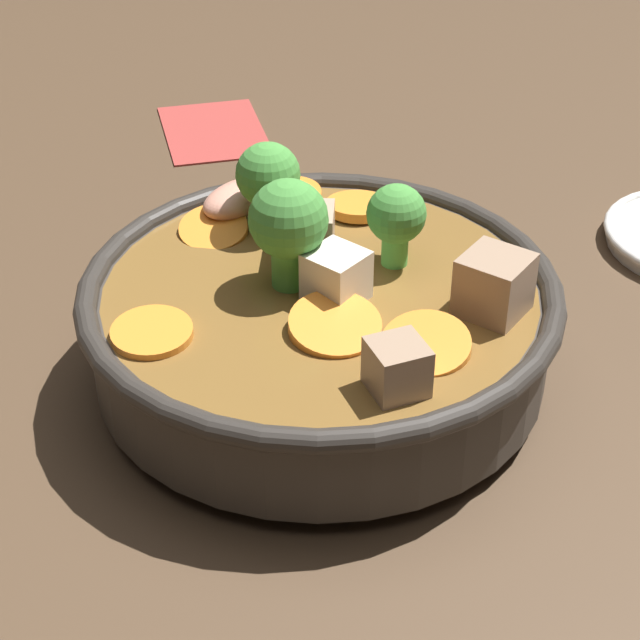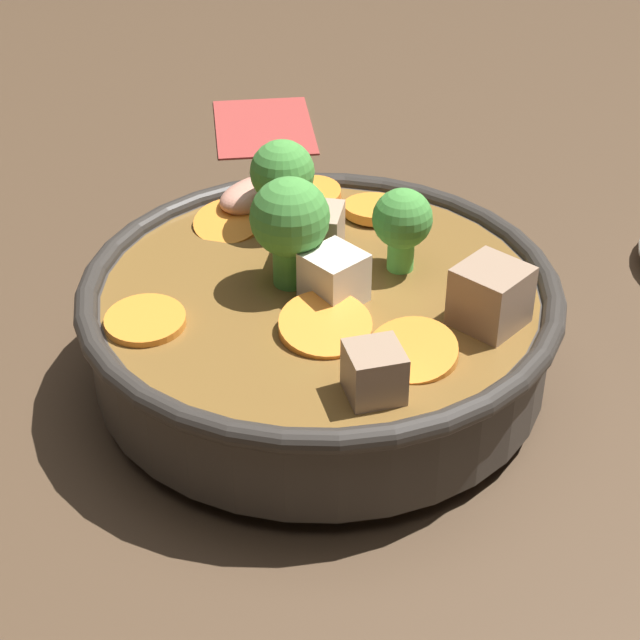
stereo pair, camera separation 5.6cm
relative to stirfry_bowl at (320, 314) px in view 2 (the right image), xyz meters
The scene contains 3 objects.
ground_plane 0.04m from the stirfry_bowl, 11.27° to the right, with size 3.00×3.00×0.00m, color #4C3826.
stirfry_bowl is the anchor object (origin of this frame).
napkin 0.33m from the stirfry_bowl, behind, with size 0.11×0.08×0.00m.
Camera 2 is at (0.46, -0.03, 0.36)m, focal length 60.00 mm.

